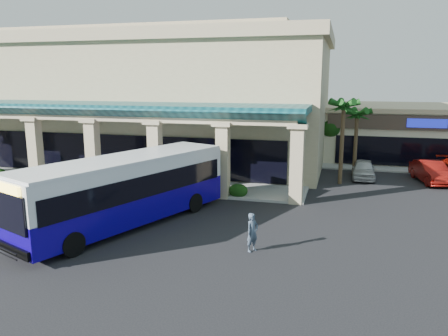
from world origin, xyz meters
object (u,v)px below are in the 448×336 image
(car_silver, at_px, (363,169))
(transit_bus, at_px, (127,191))
(car_white, at_px, (431,172))
(pedestrian, at_px, (252,232))

(car_silver, bearing_deg, transit_bus, -129.62)
(transit_bus, xyz_separation_m, car_white, (16.58, 14.14, -0.98))
(transit_bus, relative_size, car_white, 2.69)
(car_white, bearing_deg, pedestrian, -133.00)
(pedestrian, bearing_deg, car_silver, 14.24)
(car_silver, distance_m, car_white, 4.61)
(pedestrian, distance_m, car_white, 18.65)
(transit_bus, bearing_deg, pedestrian, 7.33)
(car_silver, height_order, car_white, car_white)
(transit_bus, bearing_deg, car_silver, 71.61)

